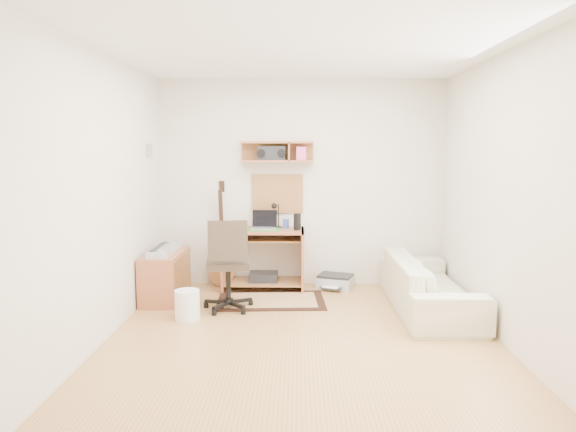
{
  "coord_description": "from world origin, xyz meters",
  "views": [
    {
      "loc": [
        -0.05,
        -4.83,
        1.74
      ],
      "look_at": [
        -0.15,
        1.05,
        1.0
      ],
      "focal_mm": 33.56,
      "sensor_mm": 36.0,
      "label": 1
    }
  ],
  "objects_px": {
    "cabinet": "(165,276)",
    "printer": "(335,281)",
    "desk": "(264,259)",
    "task_chair": "(228,264)",
    "sofa": "(429,276)"
  },
  "relations": [
    {
      "from": "printer",
      "to": "sofa",
      "type": "height_order",
      "value": "sofa"
    },
    {
      "from": "task_chair",
      "to": "cabinet",
      "type": "relative_size",
      "value": 1.13
    },
    {
      "from": "desk",
      "to": "sofa",
      "type": "xyz_separation_m",
      "value": [
        1.85,
        -0.86,
        0.0
      ]
    },
    {
      "from": "task_chair",
      "to": "printer",
      "type": "distance_m",
      "value": 1.6
    },
    {
      "from": "desk",
      "to": "sofa",
      "type": "height_order",
      "value": "sofa"
    },
    {
      "from": "printer",
      "to": "desk",
      "type": "bearing_deg",
      "value": -156.78
    },
    {
      "from": "cabinet",
      "to": "printer",
      "type": "height_order",
      "value": "cabinet"
    },
    {
      "from": "desk",
      "to": "sofa",
      "type": "distance_m",
      "value": 2.04
    },
    {
      "from": "task_chair",
      "to": "cabinet",
      "type": "height_order",
      "value": "task_chair"
    },
    {
      "from": "sofa",
      "to": "cabinet",
      "type": "bearing_deg",
      "value": 82.82
    },
    {
      "from": "task_chair",
      "to": "printer",
      "type": "height_order",
      "value": "task_chair"
    },
    {
      "from": "task_chair",
      "to": "sofa",
      "type": "height_order",
      "value": "task_chair"
    },
    {
      "from": "task_chair",
      "to": "printer",
      "type": "relative_size",
      "value": 2.4
    },
    {
      "from": "desk",
      "to": "task_chair",
      "type": "bearing_deg",
      "value": -110.52
    },
    {
      "from": "desk",
      "to": "cabinet",
      "type": "bearing_deg",
      "value": -156.35
    }
  ]
}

